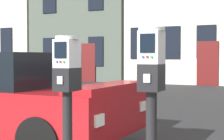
# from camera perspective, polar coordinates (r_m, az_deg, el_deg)

# --- Properties ---
(parking_meter_near_kerb) EXTENTS (0.22, 0.26, 1.40)m
(parking_meter_near_kerb) POSITION_cam_1_polar(r_m,az_deg,el_deg) (3.30, -7.09, -2.24)
(parking_meter_near_kerb) COLOR black
(parking_meter_near_kerb) RESTS_ON sidewalk_slab
(parking_meter_twin_adjacent) EXTENTS (0.22, 0.26, 1.45)m
(parking_meter_twin_adjacent) POSITION_cam_1_polar(r_m,az_deg,el_deg) (2.95, 6.25, -2.08)
(parking_meter_twin_adjacent) COLOR black
(parking_meter_twin_adjacent) RESTS_ON sidewalk_slab
(townhouse_brownstone) EXTENTS (6.03, 5.22, 9.06)m
(townhouse_brownstone) POSITION_cam_1_polar(r_m,az_deg,el_deg) (22.78, -2.93, 10.09)
(townhouse_brownstone) COLOR #4C564C
(townhouse_brownstone) RESTS_ON ground_plane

